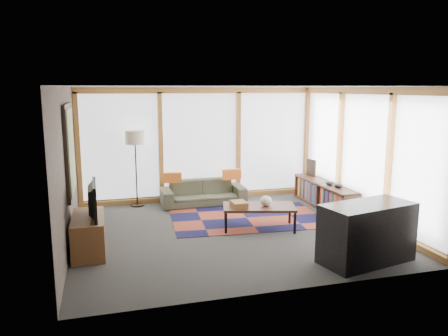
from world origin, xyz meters
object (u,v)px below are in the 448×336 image
object	(u,v)px
television	(88,200)
bar_counter	(367,233)
sofa	(203,192)
tv_console	(89,234)
coffee_table	(259,217)
floor_lamp	(136,169)
bookshelf	(325,195)

from	to	relation	value
television	bar_counter	size ratio (longest dim) A/B	0.68
sofa	tv_console	world-z (taller)	tv_console
coffee_table	floor_lamp	bearing A→B (deg)	132.33
sofa	coffee_table	bearing A→B (deg)	-72.94
floor_lamp	coffee_table	xyz separation A→B (m)	(2.05, -2.25, -0.62)
television	coffee_table	bearing A→B (deg)	-83.60
television	bar_counter	xyz separation A→B (m)	(4.00, -1.49, -0.41)
floor_lamp	television	bearing A→B (deg)	-109.40
tv_console	coffee_table	bearing A→B (deg)	6.98
sofa	floor_lamp	distance (m)	1.57
bookshelf	tv_console	xyz separation A→B (m)	(-4.89, -1.35, 0.02)
floor_lamp	television	world-z (taller)	floor_lamp
sofa	bar_counter	bearing A→B (deg)	-67.25
floor_lamp	bar_counter	distance (m)	5.17
floor_lamp	bookshelf	distance (m)	4.16
sofa	bar_counter	world-z (taller)	bar_counter
television	sofa	bearing A→B (deg)	-46.17
tv_console	television	bearing A→B (deg)	-52.82
sofa	bookshelf	xyz separation A→B (m)	(2.49, -1.00, 0.00)
bar_counter	television	bearing A→B (deg)	147.36
bar_counter	bookshelf	bearing A→B (deg)	61.12
bookshelf	television	distance (m)	5.09
floor_lamp	bookshelf	xyz separation A→B (m)	(3.93, -1.26, -0.56)
coffee_table	bookshelf	distance (m)	2.12
bookshelf	bar_counter	world-z (taller)	bar_counter
sofa	bookshelf	size ratio (longest dim) A/B	0.84
floor_lamp	bookshelf	size ratio (longest dim) A/B	0.76
floor_lamp	coffee_table	bearing A→B (deg)	-47.67
sofa	tv_console	bearing A→B (deg)	-135.63
bookshelf	tv_console	bearing A→B (deg)	-164.53
coffee_table	bar_counter	size ratio (longest dim) A/B	0.93
floor_lamp	television	distance (m)	2.81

